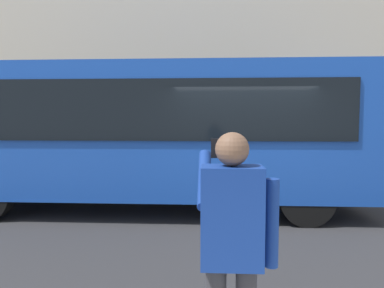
% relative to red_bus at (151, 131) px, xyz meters
% --- Properties ---
extents(ground_plane, '(60.00, 60.00, 0.00)m').
position_rel_red_bus_xyz_m(ground_plane, '(-1.88, 0.76, -1.68)').
color(ground_plane, '#2B2B2D').
extents(building_facade_far, '(28.00, 1.55, 12.00)m').
position_rel_red_bus_xyz_m(building_facade_far, '(-1.90, -6.04, 4.30)').
color(building_facade_far, beige).
rests_on(building_facade_far, ground_plane).
extents(red_bus, '(9.05, 2.54, 3.08)m').
position_rel_red_bus_xyz_m(red_bus, '(0.00, 0.00, 0.00)').
color(red_bus, '#1947AD').
rests_on(red_bus, ground_plane).
extents(pedestrian_photographer, '(0.53, 0.52, 1.70)m').
position_rel_red_bus_xyz_m(pedestrian_photographer, '(-1.42, 5.08, -0.54)').
color(pedestrian_photographer, '#2D2D33').
rests_on(pedestrian_photographer, sidewalk_curb).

